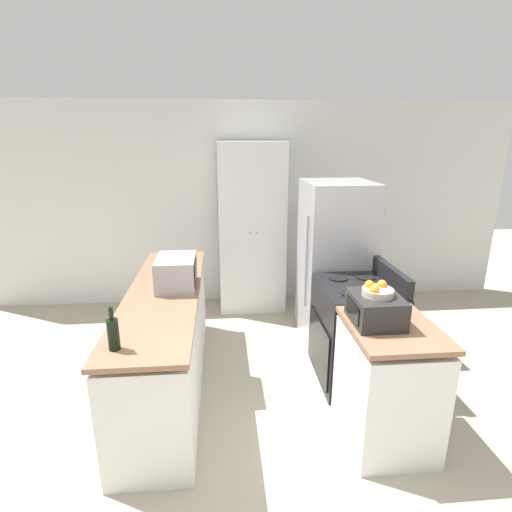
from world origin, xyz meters
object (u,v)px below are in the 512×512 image
Objects in this scene: refrigerator at (335,263)px; microwave at (177,272)px; stove at (355,332)px; fruit_bowl at (377,291)px; toaster_oven at (376,309)px; wine_bottle at (113,333)px; pantry_cabinet at (252,228)px.

refrigerator reaches higher than microwave.
fruit_bowl reaches higher than stove.
toaster_oven is 1.78× the size of fruit_bowl.
refrigerator is at bearing 42.93° from wine_bottle.
stove is 0.91m from toaster_oven.
stove is 5.07× the size of fruit_bowl.
stove is 1.68m from microwave.
wine_bottle is at bearing -104.75° from microwave.
pantry_cabinet reaches higher than refrigerator.
refrigerator is 2.56m from wine_bottle.
stove is 0.99m from fruit_bowl.
refrigerator reaches higher than fruit_bowl.
stove is at bearing -4.26° from microwave.
microwave is 1.67m from toaster_oven.
pantry_cabinet reaches higher than toaster_oven.
toaster_oven is at bearing -95.57° from refrigerator.
microwave reaches higher than toaster_oven.
microwave is (-0.77, -1.61, -0.01)m from pantry_cabinet.
fruit_bowl is (0.67, -2.44, 0.10)m from pantry_cabinet.
fruit_bowl is (1.72, 0.22, 0.13)m from wine_bottle.
microwave is 1.67m from fruit_bowl.
toaster_oven is (0.67, -2.44, -0.04)m from pantry_cabinet.
pantry_cabinet is 2.53m from toaster_oven.
refrigerator is 1.54m from toaster_oven.
fruit_bowl is at bearing 7.32° from wine_bottle.
refrigerator is 1.75m from microwave.
fruit_bowl is at bearing -100.38° from stove.
fruit_bowl reaches higher than wine_bottle.
pantry_cabinet is at bearing 114.87° from stove.
stove is at bearing -65.13° from pantry_cabinet.
microwave is at bearing 175.74° from stove.
stove is (0.80, -1.73, -0.59)m from pantry_cabinet.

